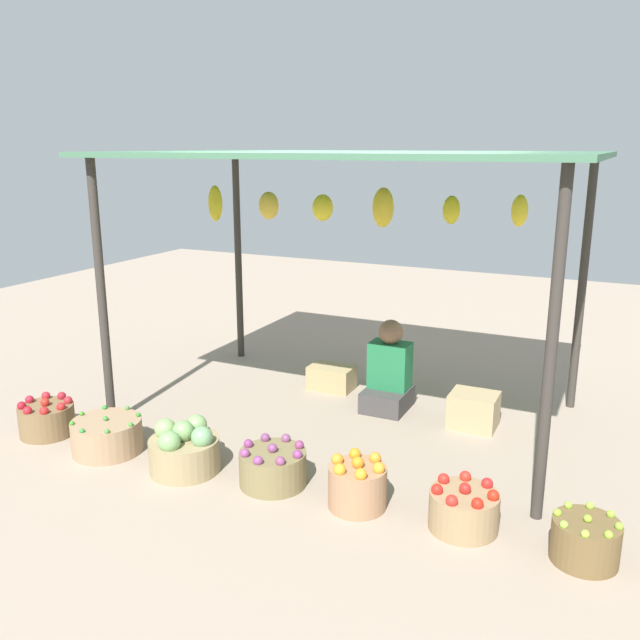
{
  "coord_description": "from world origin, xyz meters",
  "views": [
    {
      "loc": [
        2.06,
        -4.86,
        2.2
      ],
      "look_at": [
        0.0,
        -0.55,
        0.95
      ],
      "focal_mm": 37.58,
      "sensor_mm": 36.0,
      "label": 1
    }
  ],
  "objects_px": {
    "basket_green_chilies": "(107,436)",
    "basket_cabbages": "(184,450)",
    "basket_red_apples": "(47,419)",
    "basket_oranges": "(357,485)",
    "vendor_person": "(389,375)",
    "basket_red_tomatoes": "(464,509)",
    "wooden_crate_stacked_rear": "(474,410)",
    "basket_purple_onions": "(273,467)",
    "wooden_crate_near_vendor": "(332,377)",
    "basket_limes": "(585,540)"
  },
  "relations": [
    {
      "from": "basket_cabbages",
      "to": "basket_oranges",
      "type": "relative_size",
      "value": 1.33
    },
    {
      "from": "basket_red_apples",
      "to": "wooden_crate_near_vendor",
      "type": "height_order",
      "value": "basket_red_apples"
    },
    {
      "from": "basket_purple_onions",
      "to": "wooden_crate_stacked_rear",
      "type": "relative_size",
      "value": 1.21
    },
    {
      "from": "basket_purple_onions",
      "to": "basket_limes",
      "type": "height_order",
      "value": "basket_purple_onions"
    },
    {
      "from": "basket_cabbages",
      "to": "basket_purple_onions",
      "type": "xyz_separation_m",
      "value": [
        0.65,
        0.09,
        -0.03
      ]
    },
    {
      "from": "basket_purple_onions",
      "to": "basket_limes",
      "type": "bearing_deg",
      "value": -0.4
    },
    {
      "from": "basket_oranges",
      "to": "basket_green_chilies",
      "type": "bearing_deg",
      "value": -177.96
    },
    {
      "from": "basket_red_apples",
      "to": "basket_cabbages",
      "type": "height_order",
      "value": "basket_cabbages"
    },
    {
      "from": "wooden_crate_stacked_rear",
      "to": "wooden_crate_near_vendor",
      "type": "bearing_deg",
      "value": 167.98
    },
    {
      "from": "basket_red_apples",
      "to": "basket_oranges",
      "type": "distance_m",
      "value": 2.61
    },
    {
      "from": "basket_oranges",
      "to": "basket_purple_onions",
      "type": "bearing_deg",
      "value": 177.76
    },
    {
      "from": "basket_cabbages",
      "to": "basket_red_tomatoes",
      "type": "xyz_separation_m",
      "value": [
        1.93,
        0.11,
        -0.03
      ]
    },
    {
      "from": "vendor_person",
      "to": "basket_oranges",
      "type": "relative_size",
      "value": 2.12
    },
    {
      "from": "vendor_person",
      "to": "basket_red_tomatoes",
      "type": "bearing_deg",
      "value": -56.6
    },
    {
      "from": "basket_red_apples",
      "to": "basket_red_tomatoes",
      "type": "relative_size",
      "value": 1.02
    },
    {
      "from": "basket_red_tomatoes",
      "to": "basket_purple_onions",
      "type": "bearing_deg",
      "value": -179.18
    },
    {
      "from": "basket_cabbages",
      "to": "basket_oranges",
      "type": "xyz_separation_m",
      "value": [
        1.27,
        0.07,
        -0.01
      ]
    },
    {
      "from": "basket_red_apples",
      "to": "basket_oranges",
      "type": "height_order",
      "value": "basket_oranges"
    },
    {
      "from": "wooden_crate_near_vendor",
      "to": "basket_red_apples",
      "type": "bearing_deg",
      "value": -130.25
    },
    {
      "from": "basket_oranges",
      "to": "wooden_crate_near_vendor",
      "type": "bearing_deg",
      "value": 118.97
    },
    {
      "from": "basket_cabbages",
      "to": "basket_purple_onions",
      "type": "distance_m",
      "value": 0.66
    },
    {
      "from": "basket_limes",
      "to": "wooden_crate_near_vendor",
      "type": "height_order",
      "value": "basket_limes"
    },
    {
      "from": "basket_oranges",
      "to": "wooden_crate_near_vendor",
      "type": "distance_m",
      "value": 2.11
    },
    {
      "from": "basket_red_tomatoes",
      "to": "basket_limes",
      "type": "distance_m",
      "value": 0.67
    },
    {
      "from": "vendor_person",
      "to": "wooden_crate_stacked_rear",
      "type": "relative_size",
      "value": 2.1
    },
    {
      "from": "basket_green_chilies",
      "to": "basket_red_apples",
      "type": "bearing_deg",
      "value": 177.2
    },
    {
      "from": "vendor_person",
      "to": "basket_red_tomatoes",
      "type": "distance_m",
      "value": 1.91
    },
    {
      "from": "basket_limes",
      "to": "wooden_crate_stacked_rear",
      "type": "distance_m",
      "value": 1.81
    },
    {
      "from": "basket_green_chilies",
      "to": "vendor_person",
      "type": "bearing_deg",
      "value": 47.01
    },
    {
      "from": "vendor_person",
      "to": "basket_oranges",
      "type": "xyz_separation_m",
      "value": [
        0.39,
        -1.63,
        -0.15
      ]
    },
    {
      "from": "basket_limes",
      "to": "wooden_crate_stacked_rear",
      "type": "xyz_separation_m",
      "value": [
        -0.96,
        1.54,
        0.02
      ]
    },
    {
      "from": "basket_red_apples",
      "to": "wooden_crate_stacked_rear",
      "type": "bearing_deg",
      "value": 28.0
    },
    {
      "from": "basket_red_apples",
      "to": "wooden_crate_stacked_rear",
      "type": "relative_size",
      "value": 1.13
    },
    {
      "from": "basket_cabbages",
      "to": "wooden_crate_near_vendor",
      "type": "xyz_separation_m",
      "value": [
        0.25,
        1.91,
        -0.05
      ]
    },
    {
      "from": "basket_green_chilies",
      "to": "basket_cabbages",
      "type": "xyz_separation_m",
      "value": [
        0.7,
        -0.0,
        0.03
      ]
    },
    {
      "from": "vendor_person",
      "to": "basket_cabbages",
      "type": "xyz_separation_m",
      "value": [
        -0.88,
        -1.7,
        -0.14
      ]
    },
    {
      "from": "wooden_crate_near_vendor",
      "to": "wooden_crate_stacked_rear",
      "type": "relative_size",
      "value": 1.1
    },
    {
      "from": "basket_red_apples",
      "to": "basket_oranges",
      "type": "xyz_separation_m",
      "value": [
        2.61,
        0.04,
        0.02
      ]
    },
    {
      "from": "basket_purple_onions",
      "to": "basket_red_tomatoes",
      "type": "distance_m",
      "value": 1.28
    },
    {
      "from": "basket_cabbages",
      "to": "basket_limes",
      "type": "distance_m",
      "value": 2.6
    },
    {
      "from": "vendor_person",
      "to": "basket_red_apples",
      "type": "bearing_deg",
      "value": -143.17
    },
    {
      "from": "basket_purple_onions",
      "to": "wooden_crate_near_vendor",
      "type": "bearing_deg",
      "value": 102.44
    },
    {
      "from": "basket_red_apples",
      "to": "basket_oranges",
      "type": "relative_size",
      "value": 1.14
    },
    {
      "from": "basket_purple_onions",
      "to": "basket_red_tomatoes",
      "type": "xyz_separation_m",
      "value": [
        1.28,
        0.02,
        0.0
      ]
    },
    {
      "from": "vendor_person",
      "to": "basket_cabbages",
      "type": "height_order",
      "value": "vendor_person"
    },
    {
      "from": "wooden_crate_near_vendor",
      "to": "wooden_crate_stacked_rear",
      "type": "distance_m",
      "value": 1.42
    },
    {
      "from": "basket_red_apples",
      "to": "basket_oranges",
      "type": "bearing_deg",
      "value": 0.85
    },
    {
      "from": "basket_purple_onions",
      "to": "wooden_crate_near_vendor",
      "type": "xyz_separation_m",
      "value": [
        -0.4,
        1.82,
        -0.01
      ]
    },
    {
      "from": "vendor_person",
      "to": "basket_purple_onions",
      "type": "distance_m",
      "value": 1.63
    },
    {
      "from": "basket_green_chilies",
      "to": "basket_cabbages",
      "type": "height_order",
      "value": "basket_cabbages"
    }
  ]
}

